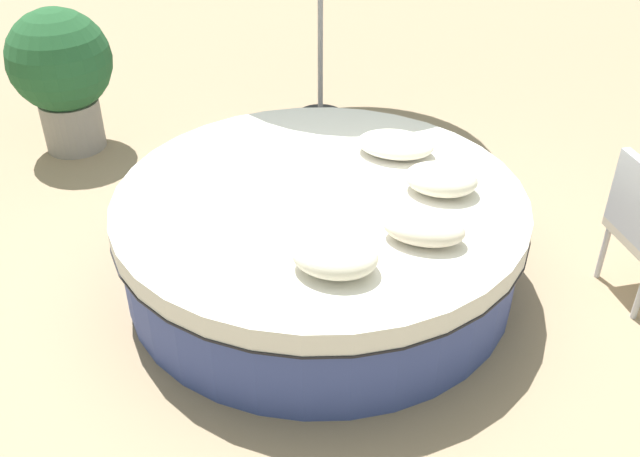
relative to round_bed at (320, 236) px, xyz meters
The scene contains 7 objects.
ground_plane 0.34m from the round_bed, ahead, with size 16.00×16.00×0.00m, color #9E8466.
round_bed is the anchor object (origin of this frame).
throw_pillow_0 0.90m from the round_bed, 69.10° to the right, with size 0.48×0.37×0.19m, color beige.
throw_pillow_1 0.89m from the round_bed, 25.71° to the right, with size 0.47×0.29×0.17m, color beige.
throw_pillow_2 0.88m from the round_bed, 17.68° to the left, with size 0.46×0.35×0.18m, color beige.
throw_pillow_3 0.85m from the round_bed, 61.07° to the left, with size 0.54×0.37×0.15m, color silver.
planter 2.97m from the round_bed, 154.13° to the left, with size 0.88×0.88×1.26m.
Camera 1 is at (1.03, -3.79, 3.05)m, focal length 40.33 mm.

